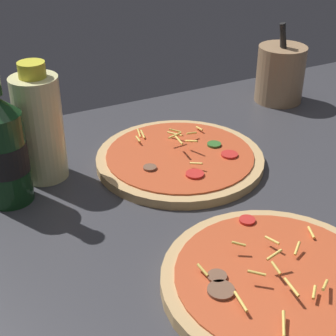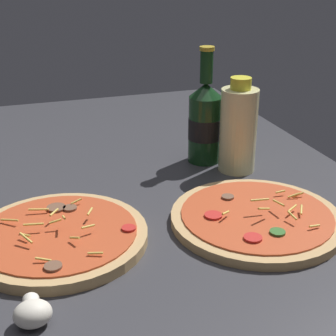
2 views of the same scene
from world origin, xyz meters
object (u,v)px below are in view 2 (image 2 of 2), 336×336
Objects in this scene: pizza_near at (59,236)px; oil_bottle at (238,129)px; pizza_far at (256,218)px; beer_bottle at (205,121)px; mushroom_left at (33,313)px.

oil_bottle is (-17.75, 39.49, 8.06)cm from pizza_near.
pizza_far is 30.08cm from beer_bottle.
oil_bottle is (6.79, 4.63, 0.00)cm from beer_bottle.
pizza_far is at bearing -4.07° from beer_bottle.
pizza_far is 1.48× the size of oil_bottle.
mushroom_left is (36.34, -45.03, -7.40)cm from oil_bottle.
beer_bottle is 4.91× the size of mushroom_left.
oil_bottle is 58.33cm from mushroom_left.
pizza_near is at bearing 163.40° from mushroom_left.
oil_bottle reaches higher than pizza_far.
pizza_far is 40.92cm from mushroom_left.
beer_bottle is at bearing 125.15° from pizza_near.
oil_bottle is (-22.08, 6.69, 8.18)cm from pizza_far.
mushroom_left is (14.26, -38.34, 0.78)cm from pizza_far.
beer_bottle reaches higher than oil_bottle.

